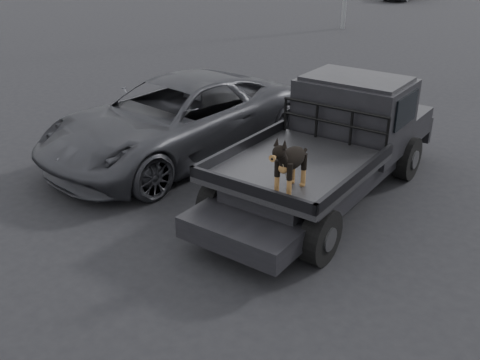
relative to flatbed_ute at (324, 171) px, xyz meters
The scene contains 6 objects.
ground 2.21m from the flatbed_ute, 80.66° to the right, with size 120.00×120.00×0.00m, color black.
flatbed_ute is the anchor object (origin of this frame).
ute_cab 1.31m from the flatbed_ute, 90.00° to the left, with size 1.72×1.30×0.88m, color black, non-canonical shape.
headache_rack 0.76m from the flatbed_ute, 90.00° to the left, with size 1.80×0.08×0.55m, color black, non-canonical shape.
dog 1.92m from the flatbed_ute, 78.64° to the right, with size 0.32×0.60×0.74m, color black, non-canonical shape.
parked_suv 3.12m from the flatbed_ute, behind, with size 2.46×5.33×1.48m, color #2F3035.
Camera 1 is at (3.07, -5.00, 3.99)m, focal length 40.00 mm.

